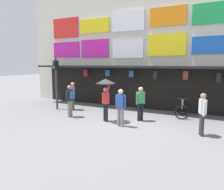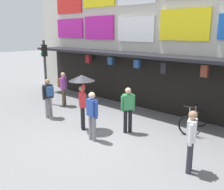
# 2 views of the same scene
# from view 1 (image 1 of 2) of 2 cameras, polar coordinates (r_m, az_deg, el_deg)

# --- Properties ---
(ground_plane) EXTENTS (80.00, 80.00, 0.00)m
(ground_plane) POSITION_cam_1_polar(r_m,az_deg,el_deg) (10.57, 1.14, -7.30)
(ground_plane) COLOR slate
(shopfront) EXTENTS (18.00, 2.60, 8.00)m
(shopfront) POSITION_cam_1_polar(r_m,az_deg,el_deg) (14.45, 9.63, 12.60)
(shopfront) COLOR beige
(shopfront) RESTS_ON ground
(traffic_light_near) EXTENTS (0.34, 0.35, 3.20)m
(traffic_light_near) POSITION_cam_1_polar(r_m,az_deg,el_deg) (13.87, -14.18, 5.12)
(traffic_light_near) COLOR #38383D
(traffic_light_near) RESTS_ON ground
(bicycle_parked) EXTENTS (0.84, 1.23, 1.05)m
(bicycle_parked) POSITION_cam_1_polar(r_m,az_deg,el_deg) (12.28, 17.62, -3.61)
(bicycle_parked) COLOR black
(bicycle_parked) RESTS_ON ground
(pedestrian_with_umbrella) EXTENTS (0.96, 0.96, 2.08)m
(pedestrian_with_umbrella) POSITION_cam_1_polar(r_m,az_deg,el_deg) (10.66, -1.66, 1.83)
(pedestrian_with_umbrella) COLOR black
(pedestrian_with_umbrella) RESTS_ON ground
(pedestrian_in_yellow) EXTENTS (0.38, 0.46, 1.68)m
(pedestrian_in_yellow) POSITION_cam_1_polar(r_m,az_deg,el_deg) (10.95, 7.32, -1.74)
(pedestrian_in_yellow) COLOR black
(pedestrian_in_yellow) RESTS_ON ground
(pedestrian_in_blue) EXTENTS (0.33, 0.50, 1.68)m
(pedestrian_in_blue) POSITION_cam_1_polar(r_m,az_deg,el_deg) (9.32, 22.16, -4.02)
(pedestrian_in_blue) COLOR #2D2D38
(pedestrian_in_blue) RESTS_ON ground
(pedestrian_in_green) EXTENTS (0.47, 0.48, 1.68)m
(pedestrian_in_green) POSITION_cam_1_polar(r_m,az_deg,el_deg) (13.66, -10.10, 0.32)
(pedestrian_in_green) COLOR brown
(pedestrian_in_green) RESTS_ON ground
(pedestrian_in_white) EXTENTS (0.53, 0.25, 1.68)m
(pedestrian_in_white) POSITION_cam_1_polar(r_m,az_deg,el_deg) (9.89, 2.21, -2.74)
(pedestrian_in_white) COLOR gray
(pedestrian_in_white) RESTS_ON ground
(pedestrian_in_black) EXTENTS (0.36, 0.53, 1.68)m
(pedestrian_in_black) POSITION_cam_1_polar(r_m,az_deg,el_deg) (11.84, -10.69, -0.89)
(pedestrian_in_black) COLOR gray
(pedestrian_in_black) RESTS_ON ground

